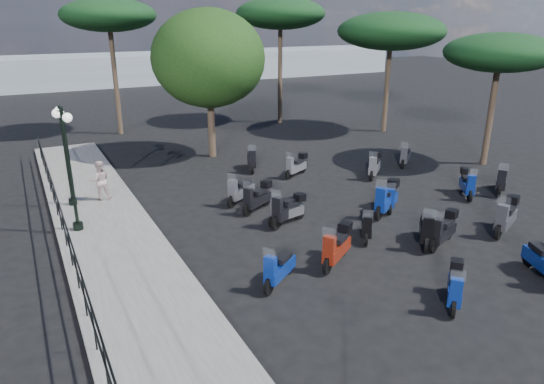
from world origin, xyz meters
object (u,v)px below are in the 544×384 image
scooter_10 (252,160)px  scooter_14 (443,230)px  scooter_9 (286,210)px  scooter_19 (426,230)px  broadleaf_tree (209,59)px  scooter_25 (467,184)px  scooter_7 (337,247)px  scooter_26 (405,157)px  scooter_2 (279,269)px  pine_0 (280,14)px  scooter_8 (367,227)px  pine_1 (391,31)px  scooter_23 (506,217)px  scooter_12 (455,288)px  scooter_20 (386,199)px  lamp_post_2 (65,150)px  lamp_post_1 (69,162)px  scooter_15 (388,199)px  scooter_5 (240,191)px  scooter_21 (375,166)px  scooter_4 (257,198)px  scooter_24 (501,181)px  pine_2 (109,16)px  scooter_3 (287,211)px  pine_3 (500,53)px  pedestrian_far (100,180)px

scooter_10 → scooter_14: 10.01m
scooter_9 → scooter_19: (3.05, -3.43, 0.00)m
broadleaf_tree → scooter_25: bearing=-56.8°
scooter_7 → scooter_26: size_ratio=1.18×
scooter_2 → pine_0: (10.16, 18.47, 6.43)m
scooter_8 → pine_1: pine_1 is taller
scooter_23 → scooter_26: size_ratio=1.31×
scooter_12 → scooter_20: size_ratio=0.74×
lamp_post_2 → scooter_19: lamp_post_2 is taller
scooter_25 → broadleaf_tree: (-6.68, 10.20, 4.31)m
scooter_9 → scooter_19: 4.59m
lamp_post_1 → scooter_12: bearing=-62.6°
scooter_15 → scooter_25: bearing=-153.7°
scooter_5 → scooter_10: (2.20, 3.62, 0.01)m
scooter_26 → scooter_23: bearing=123.3°
scooter_26 → pine_1: 9.32m
scooter_8 → scooter_21: size_ratio=0.92×
pine_1 → scooter_4: bearing=-147.3°
scooter_8 → scooter_15: (2.26, 1.65, 0.01)m
scooter_9 → scooter_24: bearing=-127.1°
scooter_14 → lamp_post_2: bearing=26.3°
scooter_26 → broadleaf_tree: size_ratio=0.18×
scooter_19 → pine_2: (-5.19, 20.02, 6.27)m
lamp_post_1 → scooter_20: size_ratio=2.37×
scooter_3 → scooter_26: 9.00m
scooter_3 → scooter_20: size_ratio=0.94×
scooter_5 → scooter_19: bearing=179.8°
scooter_15 → lamp_post_1: bearing=15.4°
scooter_12 → pine_2: pine_2 is taller
scooter_8 → scooter_19: (1.37, -1.18, 0.08)m
scooter_3 → pine_2: 17.90m
scooter_21 → pine_0: pine_0 is taller
scooter_14 → scooter_15: (0.49, 3.11, -0.08)m
lamp_post_1 → pine_3: size_ratio=0.66×
scooter_4 → pine_1: pine_1 is taller
pine_0 → pine_2: 10.28m
scooter_21 → pine_0: bearing=-50.7°
scooter_2 → scooter_24: bearing=-114.2°
pedestrian_far → scooter_2: size_ratio=1.08×
scooter_25 → scooter_26: scooter_25 is taller
broadleaf_tree → scooter_15: bearing=-73.1°
scooter_8 → scooter_19: scooter_19 is taller
pedestrian_far → scooter_20: bearing=153.2°
scooter_15 → pine_1: 14.47m
scooter_3 → scooter_10: bearing=-26.1°
scooter_4 → broadleaf_tree: 8.94m
scooter_21 → scooter_20: bearing=104.9°
scooter_21 → lamp_post_2: bearing=38.4°
scooter_4 → scooter_20: 4.62m
scooter_20 → pedestrian_far: bearing=26.0°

